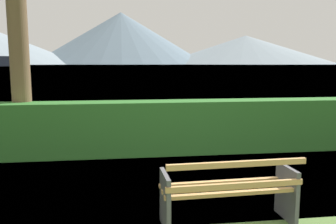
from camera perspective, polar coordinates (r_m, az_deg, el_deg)
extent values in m
plane|color=#4C6B33|center=(4.50, 9.64, -17.55)|extent=(1400.00, 1400.00, 0.00)
plane|color=slate|center=(313.86, -7.53, 7.65)|extent=(620.00, 620.00, 0.00)
cube|color=tan|center=(4.16, 10.70, -13.05)|extent=(1.62, 0.13, 0.04)
cube|color=tan|center=(4.33, 9.78, -12.17)|extent=(1.62, 0.13, 0.04)
cube|color=tan|center=(4.50, 8.94, -11.36)|extent=(1.62, 0.13, 0.04)
cube|color=tan|center=(4.06, 11.12, -11.82)|extent=(1.62, 0.11, 0.06)
cube|color=tan|center=(3.93, 11.47, -8.41)|extent=(1.62, 0.11, 0.06)
cube|color=#4C4C51|center=(4.17, -0.48, -14.53)|extent=(0.07, 0.51, 0.68)
cube|color=#4C4C51|center=(4.66, 18.98, -12.51)|extent=(0.07, 0.51, 0.68)
cube|color=#2D6B28|center=(7.51, 2.01, -2.46)|extent=(12.07, 0.66, 1.14)
cylinder|color=brown|center=(7.90, -23.46, 11.31)|extent=(0.40, 0.40, 4.95)
cone|color=slate|center=(593.76, -7.72, 11.92)|extent=(286.82, 286.82, 85.14)
cone|color=gray|center=(600.91, 12.62, 9.95)|extent=(289.46, 289.46, 47.30)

